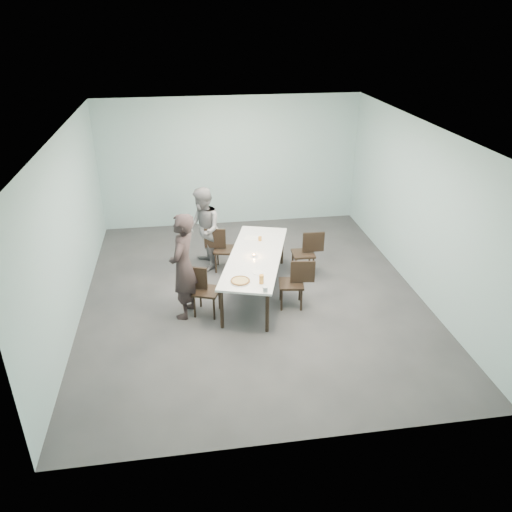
{
  "coord_description": "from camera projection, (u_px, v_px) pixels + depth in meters",
  "views": [
    {
      "loc": [
        -1.12,
        -7.79,
        4.71
      ],
      "look_at": [
        0.0,
        -0.43,
        1.0
      ],
      "focal_mm": 35.0,
      "sensor_mm": 36.0,
      "label": 1
    }
  ],
  "objects": [
    {
      "name": "beer_glass",
      "position": [
        261.0,
        279.0,
        7.96
      ],
      "size": [
        0.08,
        0.08,
        0.15
      ],
      "primitive_type": "cylinder",
      "color": "orange",
      "rests_on": "table"
    },
    {
      "name": "menu",
      "position": [
        253.0,
        238.0,
        9.57
      ],
      "size": [
        0.35,
        0.3,
        0.01
      ],
      "primitive_type": "cube",
      "rotation": [
        0.0,
        0.0,
        -0.29
      ],
      "color": "silver",
      "rests_on": "table"
    },
    {
      "name": "side_plate",
      "position": [
        258.0,
        272.0,
        8.32
      ],
      "size": [
        0.18,
        0.18,
        0.01
      ],
      "primitive_type": "cylinder",
      "color": "white",
      "rests_on": "table"
    },
    {
      "name": "chair_far_right",
      "position": [
        307.0,
        250.0,
        9.66
      ],
      "size": [
        0.62,
        0.44,
        0.87
      ],
      "rotation": [
        0.0,
        0.0,
        3.1
      ],
      "color": "black",
      "rests_on": "ground"
    },
    {
      "name": "water_tumbler",
      "position": [
        265.0,
        289.0,
        7.74
      ],
      "size": [
        0.08,
        0.08,
        0.09
      ],
      "primitive_type": "cylinder",
      "color": "silver",
      "rests_on": "table"
    },
    {
      "name": "chair_far_left",
      "position": [
        221.0,
        246.0,
        9.82
      ],
      "size": [
        0.64,
        0.49,
        0.87
      ],
      "rotation": [
        0.0,
        0.0,
        -0.2
      ],
      "color": "black",
      "rests_on": "ground"
    },
    {
      "name": "pizza",
      "position": [
        240.0,
        281.0,
        8.03
      ],
      "size": [
        0.34,
        0.34,
        0.04
      ],
      "color": "white",
      "rests_on": "table"
    },
    {
      "name": "room_shell",
      "position": [
        252.0,
        189.0,
        8.24
      ],
      "size": [
        6.02,
        7.02,
        3.01
      ],
      "color": "#94B7BA",
      "rests_on": "ground"
    },
    {
      "name": "tealight",
      "position": [
        254.0,
        256.0,
        8.85
      ],
      "size": [
        0.06,
        0.06,
        0.05
      ],
      "color": "silver",
      "rests_on": "table"
    },
    {
      "name": "ground",
      "position": [
        253.0,
        295.0,
        9.14
      ],
      "size": [
        7.0,
        7.0,
        0.0
      ],
      "primitive_type": "plane",
      "color": "#333335",
      "rests_on": "ground"
    },
    {
      "name": "table",
      "position": [
        255.0,
        258.0,
        8.92
      ],
      "size": [
        1.62,
        2.75,
        0.75
      ],
      "rotation": [
        0.0,
        0.0,
        -0.29
      ],
      "color": "white",
      "rests_on": "ground"
    },
    {
      "name": "chair_near_right",
      "position": [
        296.0,
        280.0,
        8.59
      ],
      "size": [
        0.64,
        0.48,
        0.87
      ],
      "rotation": [
        0.0,
        0.0,
        3.0
      ],
      "color": "black",
      "rests_on": "ground"
    },
    {
      "name": "diner_near",
      "position": [
        183.0,
        266.0,
        8.16
      ],
      "size": [
        0.64,
        0.78,
        1.84
      ],
      "primitive_type": "imported",
      "rotation": [
        0.0,
        0.0,
        -1.92
      ],
      "color": "black",
      "rests_on": "ground"
    },
    {
      "name": "diner_far",
      "position": [
        203.0,
        229.0,
        9.75
      ],
      "size": [
        0.73,
        0.89,
        1.66
      ],
      "primitive_type": "imported",
      "rotation": [
        0.0,
        0.0,
        -1.43
      ],
      "color": "slate",
      "rests_on": "ground"
    },
    {
      "name": "amber_tumbler",
      "position": [
        260.0,
        239.0,
        9.45
      ],
      "size": [
        0.07,
        0.07,
        0.08
      ],
      "primitive_type": "cylinder",
      "color": "orange",
      "rests_on": "table"
    },
    {
      "name": "chair_near_left",
      "position": [
        202.0,
        287.0,
        8.38
      ],
      "size": [
        0.65,
        0.54,
        0.87
      ],
      "rotation": [
        0.0,
        0.0,
        -0.35
      ],
      "color": "black",
      "rests_on": "ground"
    }
  ]
}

